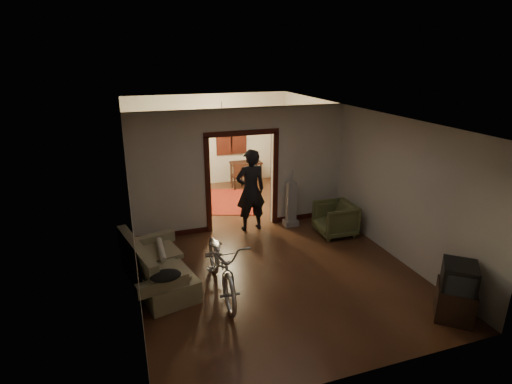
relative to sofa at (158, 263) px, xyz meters
name	(u,v)px	position (x,y,z in m)	size (l,w,h in m)	color
floor	(252,238)	(2.15, 1.26, -0.43)	(5.00, 8.50, 0.01)	#351B10
ceiling	(251,112)	(2.15, 1.26, 2.37)	(5.00, 8.50, 0.01)	white
wall_back	(209,140)	(2.15, 5.51, 0.97)	(5.00, 0.02, 2.80)	beige
wall_left	(129,191)	(-0.35, 1.26, 0.97)	(0.02, 8.50, 2.80)	beige
wall_right	(354,169)	(4.65, 1.26, 0.97)	(0.02, 8.50, 2.80)	beige
partition_wall	(241,170)	(2.15, 2.01, 0.97)	(5.00, 0.14, 2.80)	beige
door_casing	(242,182)	(2.15, 2.01, 0.67)	(1.74, 0.20, 2.32)	#35110C
far_window	(231,134)	(2.85, 5.47, 1.12)	(0.98, 0.06, 1.28)	black
chandelier	(222,117)	(2.15, 3.76, 1.92)	(0.24, 0.24, 0.24)	#FFE0A5
light_switch	(285,173)	(3.20, 1.93, 0.82)	(0.08, 0.01, 0.12)	silver
sofa	(158,263)	(0.00, 0.00, 0.00)	(0.83, 1.85, 0.85)	#6D6949
rolled_paper	(161,249)	(0.10, 0.30, 0.10)	(0.11, 0.11, 0.85)	beige
jacket	(165,276)	(0.05, -0.91, 0.25)	(0.48, 0.36, 0.14)	black
bicycle	(222,264)	(1.02, -0.57, 0.11)	(0.71, 2.04, 1.07)	silver
armchair	(335,219)	(4.01, 0.88, -0.05)	(0.80, 0.82, 0.75)	#4D532E
tv_stand	(455,302)	(4.27, -2.42, -0.16)	(0.59, 0.54, 0.54)	black
crt_tv	(459,278)	(4.27, -2.42, 0.27)	(0.54, 0.48, 0.46)	black
vacuum	(291,204)	(3.27, 1.66, 0.12)	(0.33, 0.27, 1.09)	gray
person	(251,190)	(2.29, 1.76, 0.54)	(0.70, 0.46, 1.93)	black
oriental_rug	(231,201)	(2.32, 3.72, -0.42)	(1.58, 2.07, 0.02)	maroon
locker	(168,161)	(0.81, 4.93, 0.57)	(1.00, 0.55, 2.00)	#2D3721
globe	(166,128)	(0.81, 4.93, 1.51)	(0.31, 0.31, 0.31)	#1E5972
desk	(246,173)	(3.20, 5.09, -0.07)	(0.95, 0.53, 0.70)	black
desk_chair	(238,176)	(2.85, 4.73, -0.01)	(0.37, 0.37, 0.84)	black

